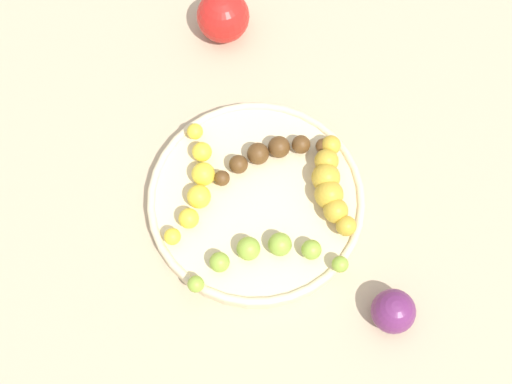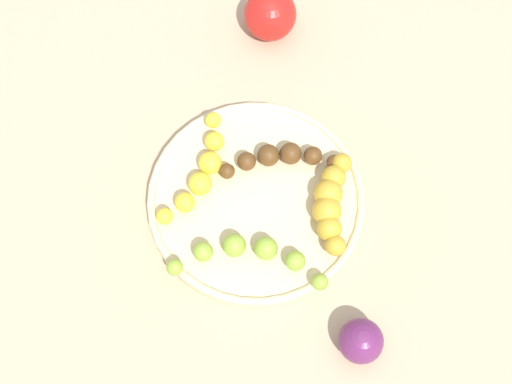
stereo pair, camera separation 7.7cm
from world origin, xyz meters
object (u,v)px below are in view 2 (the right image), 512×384
Objects in this scene: fruit_bowl at (256,200)px; banana_yellow at (201,172)px; banana_spotted at (331,202)px; banana_green at (249,254)px; apple_red at (270,14)px; plum_purple at (361,341)px; banana_overripe at (280,158)px.

fruit_bowl is 0.08m from banana_yellow.
banana_yellow is at bearing -8.28° from banana_spotted.
banana_green is 1.43× the size of banana_spotted.
apple_red is (0.32, -0.11, 0.00)m from banana_green.
banana_overripe is at bearing 6.36° from plum_purple.
banana_overripe is at bearing -10.77° from banana_green.
banana_overripe is (-0.01, -0.10, -0.00)m from banana_yellow.
plum_purple is (-0.24, -0.03, -0.01)m from banana_overripe.
fruit_bowl is 0.21m from plum_purple.
fruit_bowl is at bearing 0.06° from banana_green.
banana_overripe is at bearing -38.86° from banana_spotted.
banana_yellow is at bearing 35.41° from banana_green.
apple_red is at bearing 91.99° from banana_yellow.
banana_green is 0.13m from banana_overripe.
banana_spotted reaches higher than plum_purple.
plum_purple is (-0.45, 0.02, -0.01)m from apple_red.
banana_green is 1.18× the size of banana_overripe.
banana_yellow is 0.10m from banana_overripe.
banana_green is at bearing 36.60° from plum_purple.
banana_overripe is (0.08, 0.04, -0.00)m from banana_spotted.
fruit_bowl is at bearing 143.05° from banana_overripe.
banana_yellow is 0.89× the size of banana_overripe.
banana_spotted is 0.83× the size of banana_overripe.
fruit_bowl is 1.52× the size of banana_green.
banana_green is at bearing 160.27° from apple_red.
apple_red reaches higher than banana_yellow.
banana_yellow is at bearing 27.01° from plum_purple.
banana_green is (-0.07, 0.03, 0.02)m from fruit_bowl.
banana_green is (-0.12, -0.03, -0.00)m from banana_yellow.
banana_yellow is 0.16m from banana_spotted.
banana_yellow is at bearing 144.32° from apple_red.
banana_green is 0.12m from banana_spotted.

